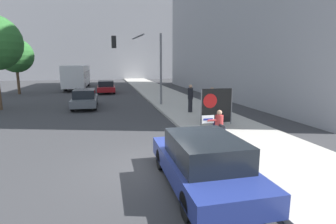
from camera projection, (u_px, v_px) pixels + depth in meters
The scene contains 12 objects.
ground_plane at pixel (157, 169), 8.28m from camera, with size 160.00×160.00×0.00m, color #38383A.
sidewalk_curb at pixel (172, 100), 23.58m from camera, with size 4.39×90.00×0.16m, color #B7B2A8.
seated_protester at pixel (219, 124), 10.84m from camera, with size 0.99×0.77×1.23m.
jogger_on_sidewalk at pixel (212, 104), 14.46m from camera, with size 0.34×0.34×1.84m.
pedestrian_behind at pixel (190, 98), 16.97m from camera, with size 0.34×0.34×1.80m.
protest_banner at pixel (216, 106), 13.46m from camera, with size 1.73×0.06×1.87m.
traffic_light_pole at pixel (143, 56), 19.28m from camera, with size 3.70×3.47×5.34m.
parked_car_curbside at pixel (203, 162), 6.93m from camera, with size 1.90×4.54×1.43m.
car_on_road_nearest at pixel (85, 98), 19.61m from camera, with size 1.74×4.51×1.40m.
car_on_road_midblock at pixel (106, 87), 29.70m from camera, with size 1.89×4.78×1.38m.
city_bus_on_road at pixel (77, 75), 34.80m from camera, with size 2.55×11.46×3.04m.
street_tree_midblock at pixel (16, 56), 27.86m from camera, with size 3.62×3.62×5.95m.
Camera 1 is at (-1.43, -7.69, 3.28)m, focal length 28.00 mm.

